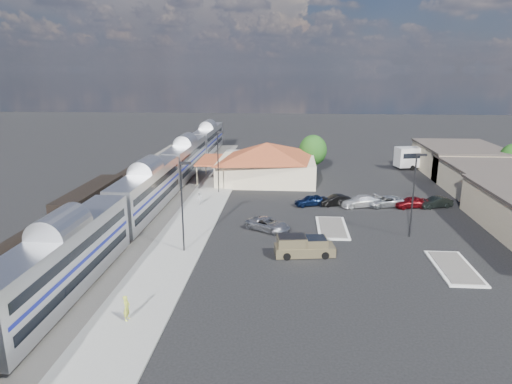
# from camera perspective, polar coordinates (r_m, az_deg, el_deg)

# --- Properties ---
(ground) EXTENTS (280.00, 280.00, 0.00)m
(ground) POSITION_cam_1_polar(r_m,az_deg,el_deg) (49.86, 5.08, -5.21)
(ground) COLOR black
(ground) RESTS_ON ground
(railbed) EXTENTS (16.00, 100.00, 0.12)m
(railbed) POSITION_cam_1_polar(r_m,az_deg,el_deg) (60.83, -15.20, -1.87)
(railbed) COLOR #4C4944
(railbed) RESTS_ON ground
(platform) EXTENTS (5.50, 92.00, 0.18)m
(platform) POSITION_cam_1_polar(r_m,az_deg,el_deg) (56.59, -7.23, -2.69)
(platform) COLOR gray
(platform) RESTS_ON ground
(passenger_train) EXTENTS (3.00, 104.00, 5.55)m
(passenger_train) POSITION_cam_1_polar(r_m,az_deg,el_deg) (56.67, -13.42, -0.03)
(passenger_train) COLOR silver
(passenger_train) RESTS_ON ground
(freight_cars) EXTENTS (2.80, 46.00, 4.00)m
(freight_cars) POSITION_cam_1_polar(r_m,az_deg,el_deg) (56.60, -19.99, -1.56)
(freight_cars) COLOR black
(freight_cars) RESTS_ON ground
(station_depot) EXTENTS (18.35, 12.24, 6.20)m
(station_depot) POSITION_cam_1_polar(r_m,az_deg,el_deg) (72.27, 1.31, 3.81)
(station_depot) COLOR beige
(station_depot) RESTS_ON ground
(buildings_east) EXTENTS (14.40, 51.40, 4.80)m
(buildings_east) POSITION_cam_1_polar(r_m,az_deg,el_deg) (69.19, 28.85, 0.68)
(buildings_east) COLOR #C6B28C
(buildings_east) RESTS_ON ground
(traffic_island_south) EXTENTS (3.30, 7.50, 0.21)m
(traffic_island_south) POSITION_cam_1_polar(r_m,az_deg,el_deg) (51.93, 9.49, -4.40)
(traffic_island_south) COLOR silver
(traffic_island_south) RESTS_ON ground
(traffic_island_north) EXTENTS (3.30, 7.50, 0.21)m
(traffic_island_north) POSITION_cam_1_polar(r_m,az_deg,el_deg) (44.94, 23.56, -8.67)
(traffic_island_north) COLOR silver
(traffic_island_north) RESTS_ON ground
(lamp_plat_s) EXTENTS (1.08, 0.25, 9.00)m
(lamp_plat_s) POSITION_cam_1_polar(r_m,az_deg,el_deg) (43.64, -9.13, -0.94)
(lamp_plat_s) COLOR black
(lamp_plat_s) RESTS_ON ground
(lamp_plat_n) EXTENTS (1.08, 0.25, 9.00)m
(lamp_plat_n) POSITION_cam_1_polar(r_m,az_deg,el_deg) (64.68, -4.69, 4.42)
(lamp_plat_n) COLOR black
(lamp_plat_n) RESTS_ON ground
(lamp_lot) EXTENTS (1.08, 0.25, 9.00)m
(lamp_lot) POSITION_cam_1_polar(r_m,az_deg,el_deg) (49.99, 19.23, 0.45)
(lamp_lot) COLOR black
(lamp_lot) RESTS_ON ground
(tree_depot) EXTENTS (4.71, 4.71, 6.63)m
(tree_depot) POSITION_cam_1_polar(r_m,az_deg,el_deg) (78.01, 7.12, 5.20)
(tree_depot) COLOR #382314
(tree_depot) RESTS_ON ground
(pickup_truck) EXTENTS (5.90, 2.85, 1.95)m
(pickup_truck) POSITION_cam_1_polar(r_m,az_deg,el_deg) (43.95, 6.09, -6.80)
(pickup_truck) COLOR #93835A
(pickup_truck) RESTS_ON ground
(suv) EXTENTS (5.61, 4.73, 1.43)m
(suv) POSITION_cam_1_polar(r_m,az_deg,el_deg) (50.40, 1.52, -4.07)
(suv) COLOR #9FA1A7
(suv) RESTS_ON ground
(coach_bus) EXTENTS (12.42, 5.59, 3.90)m
(coach_bus) POSITION_cam_1_polar(r_m,az_deg,el_deg) (87.74, 20.77, 4.25)
(coach_bus) COLOR white
(coach_bus) RESTS_ON ground
(person_a) EXTENTS (0.47, 0.69, 1.85)m
(person_a) POSITION_cam_1_polar(r_m,az_deg,el_deg) (34.11, -15.87, -13.76)
(person_a) COLOR #BECA3F
(person_a) RESTS_ON platform
(person_b) EXTENTS (0.83, 0.94, 1.64)m
(person_b) POSITION_cam_1_polar(r_m,az_deg,el_deg) (59.86, -7.09, -0.79)
(person_b) COLOR silver
(person_b) RESTS_ON platform
(parked_car_a) EXTENTS (4.60, 2.99, 1.46)m
(parked_car_a) POSITION_cam_1_polar(r_m,az_deg,el_deg) (59.92, 6.85, -1.03)
(parked_car_a) COLOR #0B1839
(parked_car_a) RESTS_ON ground
(parked_car_b) EXTENTS (4.50, 2.65, 1.40)m
(parked_car_b) POSITION_cam_1_polar(r_m,az_deg,el_deg) (60.46, 9.87, -1.03)
(parked_car_b) COLOR black
(parked_car_b) RESTS_ON ground
(parked_car_c) EXTENTS (5.50, 3.54, 1.48)m
(parked_car_c) POSITION_cam_1_polar(r_m,az_deg,el_deg) (60.56, 12.91, -1.13)
(parked_car_c) COLOR white
(parked_car_c) RESTS_ON ground
(parked_car_d) EXTENTS (5.52, 3.56, 1.42)m
(parked_car_d) POSITION_cam_1_polar(r_m,az_deg,el_deg) (61.42, 15.82, -1.13)
(parked_car_d) COLOR #979B9F
(parked_car_d) RESTS_ON ground
(parked_car_e) EXTENTS (4.64, 2.82, 1.48)m
(parked_car_e) POSITION_cam_1_polar(r_m,az_deg,el_deg) (61.86, 18.78, -1.22)
(parked_car_e) COLOR maroon
(parked_car_e) RESTS_ON ground
(parked_car_f) EXTENTS (4.53, 2.77, 1.41)m
(parked_car_f) POSITION_cam_1_polar(r_m,az_deg,el_deg) (63.03, 21.53, -1.21)
(parked_car_f) COLOR black
(parked_car_f) RESTS_ON ground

